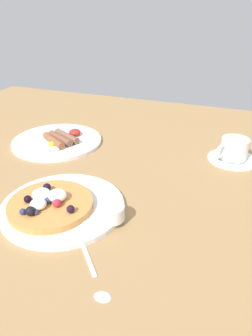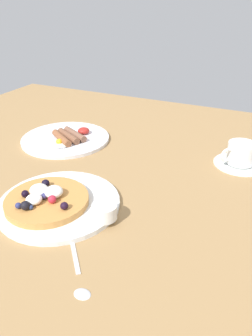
# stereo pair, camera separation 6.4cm
# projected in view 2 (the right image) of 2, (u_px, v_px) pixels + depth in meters

# --- Properties ---
(ground_plane) EXTENTS (1.64, 1.37, 0.03)m
(ground_plane) POSITION_uv_depth(u_px,v_px,m) (114.00, 186.00, 0.80)
(ground_plane) COLOR #9F794B
(pancake_plate) EXTENTS (0.27, 0.27, 0.01)m
(pancake_plate) POSITION_uv_depth(u_px,v_px,m) (59.00, 203.00, 0.70)
(pancake_plate) COLOR white
(pancake_plate) RESTS_ON ground_plane
(pancake_with_berries) EXTENTS (0.18, 0.18, 0.04)m
(pancake_with_berries) POSITION_uv_depth(u_px,v_px,m) (46.00, 199.00, 0.69)
(pancake_with_berries) COLOR #C78742
(pancake_with_berries) RESTS_ON pancake_plate
(syrup_ramekin) EXTENTS (0.05, 0.05, 0.03)m
(syrup_ramekin) POSITION_uv_depth(u_px,v_px,m) (104.00, 211.00, 0.64)
(syrup_ramekin) COLOR white
(syrup_ramekin) RESTS_ON pancake_plate
(breakfast_plate) EXTENTS (0.27, 0.27, 0.01)m
(breakfast_plate) POSITION_uv_depth(u_px,v_px,m) (66.00, 139.00, 1.01)
(breakfast_plate) COLOR white
(breakfast_plate) RESTS_ON ground_plane
(fried_breakfast) EXTENTS (0.12, 0.15, 0.02)m
(fried_breakfast) POSITION_uv_depth(u_px,v_px,m) (69.00, 137.00, 0.99)
(fried_breakfast) COLOR brown
(fried_breakfast) RESTS_ON breakfast_plate
(coffee_saucer) EXTENTS (0.14, 0.14, 0.01)m
(coffee_saucer) POSITION_uv_depth(u_px,v_px,m) (239.00, 163.00, 0.87)
(coffee_saucer) COLOR white
(coffee_saucer) RESTS_ON ground_plane
(coffee_cup) EXTENTS (0.09, 0.09, 0.06)m
(coffee_cup) POSITION_uv_depth(u_px,v_px,m) (241.00, 153.00, 0.85)
(coffee_cup) COLOR white
(coffee_cup) RESTS_ON coffee_saucer
(teaspoon) EXTENTS (0.10, 0.11, 0.01)m
(teaspoon) POSITION_uv_depth(u_px,v_px,m) (80.00, 279.00, 0.52)
(teaspoon) COLOR silver
(teaspoon) RESTS_ON ground_plane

